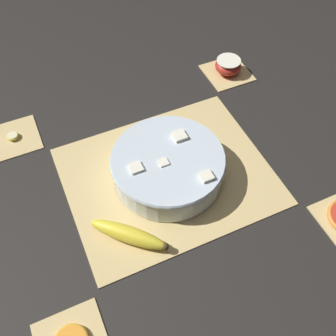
{
  "coord_description": "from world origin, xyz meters",
  "views": [
    {
      "loc": [
        0.23,
        0.52,
        0.8
      ],
      "look_at": [
        0.0,
        0.0,
        0.03
      ],
      "focal_mm": 42.0,
      "sensor_mm": 36.0,
      "label": 1
    }
  ],
  "objects_px": {
    "apple_half": "(228,66)",
    "banana_coin_single": "(13,136)",
    "whole_banana": "(129,235)",
    "fruit_salad_bowl": "(168,165)"
  },
  "relations": [
    {
      "from": "fruit_salad_bowl",
      "to": "whole_banana",
      "type": "bearing_deg",
      "value": 39.58
    },
    {
      "from": "apple_half",
      "to": "banana_coin_single",
      "type": "xyz_separation_m",
      "value": [
        0.66,
        0.0,
        -0.02
      ]
    },
    {
      "from": "fruit_salad_bowl",
      "to": "banana_coin_single",
      "type": "distance_m",
      "value": 0.43
    },
    {
      "from": "banana_coin_single",
      "to": "fruit_salad_bowl",
      "type": "bearing_deg",
      "value": 139.19
    },
    {
      "from": "fruit_salad_bowl",
      "to": "apple_half",
      "type": "distance_m",
      "value": 0.43
    },
    {
      "from": "whole_banana",
      "to": "banana_coin_single",
      "type": "distance_m",
      "value": 0.44
    },
    {
      "from": "fruit_salad_bowl",
      "to": "apple_half",
      "type": "xyz_separation_m",
      "value": [
        -0.33,
        -0.28,
        -0.02
      ]
    },
    {
      "from": "apple_half",
      "to": "banana_coin_single",
      "type": "bearing_deg",
      "value": 0.0
    },
    {
      "from": "whole_banana",
      "to": "apple_half",
      "type": "relative_size",
      "value": 1.97
    },
    {
      "from": "fruit_salad_bowl",
      "to": "banana_coin_single",
      "type": "height_order",
      "value": "fruit_salad_bowl"
    }
  ]
}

